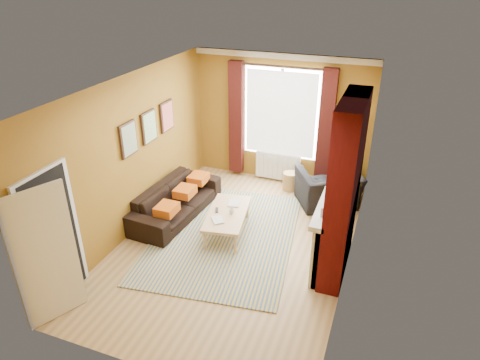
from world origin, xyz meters
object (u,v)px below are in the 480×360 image
at_px(coffee_table, 227,215).
at_px(floor_lamp, 352,137).
at_px(wicker_stool, 290,181).
at_px(armchair, 328,188).
at_px(sofa, 176,201).

bearing_deg(coffee_table, floor_lamp, 36.43).
height_order(coffee_table, wicker_stool, coffee_table).
height_order(coffee_table, floor_lamp, floor_lamp).
xyz_separation_m(armchair, floor_lamp, (0.31, 0.23, 1.06)).
bearing_deg(wicker_stool, coffee_table, -107.08).
relative_size(armchair, floor_lamp, 0.63).
relative_size(sofa, floor_lamp, 1.19).
xyz_separation_m(coffee_table, wicker_stool, (0.63, 2.04, -0.19)).
height_order(wicker_stool, floor_lamp, floor_lamp).
bearing_deg(armchair, wicker_stool, -54.48).
height_order(armchair, coffee_table, armchair).
bearing_deg(coffee_table, armchair, 38.23).
relative_size(sofa, coffee_table, 1.54).
distance_m(armchair, wicker_stool, 0.96).
distance_m(coffee_table, floor_lamp, 2.82).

